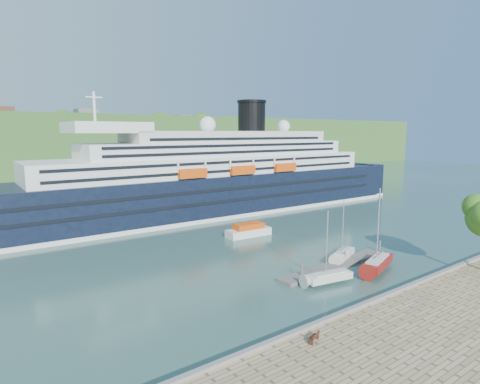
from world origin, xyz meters
TOP-DOWN VIEW (x-y plane):
  - ground at (0.00, 0.00)m, footprint 400.00×400.00m
  - far_hillside at (0.00, 145.00)m, footprint 400.00×50.00m
  - quay_coping at (0.00, -0.20)m, footprint 220.00×0.50m
  - cruise_ship at (9.22, 50.36)m, footprint 110.46×18.47m
  - park_bench at (-13.78, -1.97)m, footprint 1.45×0.97m
  - floating_pontoon at (3.82, 10.73)m, footprint 19.34×3.37m
  - sailboat_white_near at (-1.26, 7.31)m, footprint 6.67×2.91m
  - sailboat_red at (7.13, 6.59)m, footprint 8.22×4.70m
  - sailboat_white_far at (7.09, 12.07)m, footprint 6.54×4.02m
  - tender_launch at (4.57, 30.18)m, footprint 8.13×3.27m

SIDE VIEW (x-z plane):
  - ground at x=0.00m, z-range 0.00..0.00m
  - floating_pontoon at x=3.82m, z-range 0.00..0.43m
  - tender_launch at x=4.57m, z-range 0.00..2.20m
  - quay_coping at x=0.00m, z-range 1.00..1.30m
  - park_bench at x=-13.78m, z-range 1.00..1.86m
  - sailboat_white_far at x=7.09m, z-range 0.00..8.20m
  - sailboat_white_near at x=-1.26m, z-range 0.00..8.34m
  - sailboat_red at x=7.13m, z-range 0.00..10.26m
  - far_hillside at x=0.00m, z-range 0.00..24.00m
  - cruise_ship at x=9.22m, z-range 0.00..24.73m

